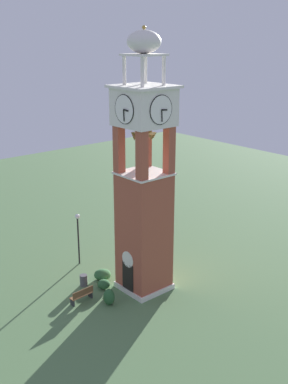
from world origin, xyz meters
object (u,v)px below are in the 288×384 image
Objects in this scene: park_bench at (82,295)px; clock_tower at (144,191)px; trash_bin at (84,280)px; lamp_post at (78,230)px.

clock_tower is at bearing 74.39° from park_bench.
clock_tower is 7.73m from trash_bin.
park_bench is 2.03× the size of trash_bin.
clock_tower is 4.26× the size of lamp_post.
clock_tower reaches higher than trash_bin.
trash_bin is at bearing -134.02° from clock_tower.
clock_tower reaches higher than lamp_post.
lamp_post reaches higher than park_bench.
clock_tower is 21.21× the size of trash_bin.
park_bench is (-1.19, -4.25, -6.44)m from clock_tower.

